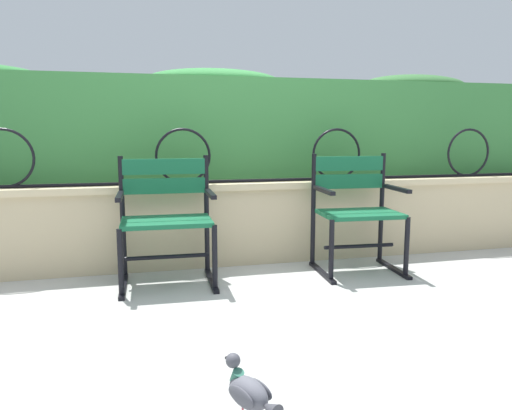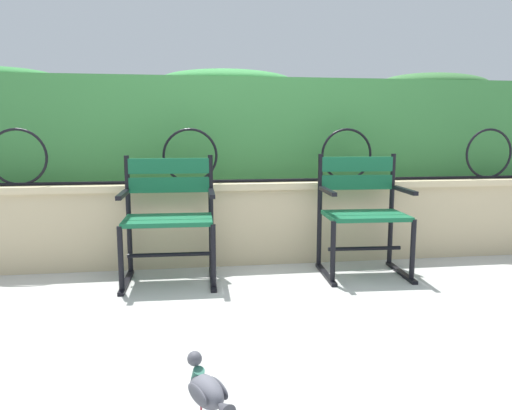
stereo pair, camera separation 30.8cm
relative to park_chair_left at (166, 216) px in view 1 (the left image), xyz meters
name	(u,v)px [view 1 (the left image)]	position (x,y,z in m)	size (l,w,h in m)	color
ground_plane	(259,288)	(0.58, -0.29, -0.47)	(60.00, 60.00, 0.00)	#ADADA8
stone_wall	(236,221)	(0.58, 0.45, -0.14)	(7.30, 0.41, 0.64)	#C6B289
iron_arch_fence	(193,161)	(0.24, 0.37, 0.35)	(6.76, 0.02, 0.42)	black
hedge_row	(224,125)	(0.58, 0.96, 0.63)	(7.15, 0.68, 0.93)	#387A3D
park_chair_left	(166,216)	(0.00, 0.00, 0.00)	(0.65, 0.54, 0.87)	#145B38
park_chair_right	(356,209)	(1.40, -0.03, 0.00)	(0.63, 0.55, 0.87)	#145B38
pigeon_far_side	(249,392)	(0.17, -1.74, -0.36)	(0.18, 0.28, 0.22)	#5B5B66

